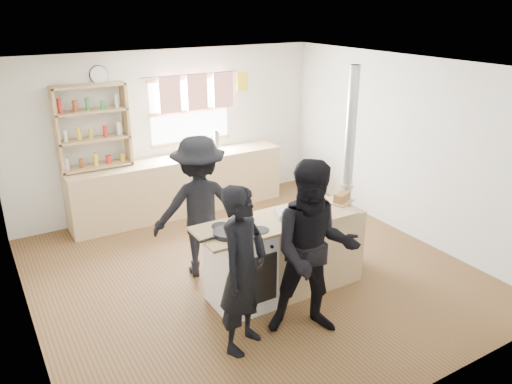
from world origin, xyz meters
TOP-DOWN VIEW (x-y plane):
  - ground at (0.00, 0.00)m, footprint 5.00×5.00m
  - back_counter at (0.00, 2.22)m, footprint 3.40×0.55m
  - shelving_unit at (-1.20, 2.34)m, footprint 1.00×0.28m
  - thermos at (0.67, 2.22)m, footprint 0.10×0.10m
  - cooking_island at (0.14, -0.55)m, footprint 1.97×0.64m
  - skillet_greens at (-0.63, -0.63)m, footprint 0.35×0.35m
  - roast_tray at (0.18, -0.55)m, footprint 0.35×0.30m
  - stockpot_stove at (-0.36, -0.38)m, footprint 0.21×0.21m
  - stockpot_counter at (0.48, -0.53)m, footprint 0.26×0.26m
  - bread_board at (0.93, -0.54)m, footprint 0.34×0.29m
  - flue_heater at (1.12, -0.40)m, footprint 0.35×0.35m
  - person_near_left at (-0.77, -1.17)m, footprint 0.73×0.65m
  - person_near_right at (-0.05, -1.31)m, footprint 1.10×1.02m
  - person_far at (-0.51, 0.33)m, footprint 1.24×0.89m

SIDE VIEW (x-z plane):
  - ground at x=0.00m, z-range -0.01..0.00m
  - back_counter at x=0.00m, z-range 0.00..0.90m
  - cooking_island at x=0.14m, z-range 0.00..0.93m
  - flue_heater at x=1.12m, z-range -0.59..1.91m
  - person_near_left at x=-0.77m, z-range 0.00..1.67m
  - person_far at x=-0.51m, z-range 0.00..1.74m
  - person_near_right at x=-0.05m, z-range 0.00..1.82m
  - skillet_greens at x=-0.63m, z-range 0.93..0.98m
  - roast_tray at x=0.18m, z-range 0.93..1.00m
  - bread_board at x=0.93m, z-range 0.92..1.04m
  - stockpot_stove at x=-0.36m, z-range 0.92..1.09m
  - stockpot_counter at x=0.48m, z-range 0.92..1.11m
  - thermos at x=0.67m, z-range 0.90..1.23m
  - shelving_unit at x=-1.20m, z-range 0.91..2.11m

